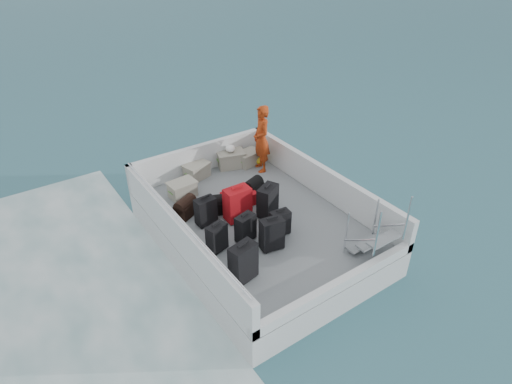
# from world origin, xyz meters

# --- Properties ---
(ground) EXTENTS (160.00, 160.00, 0.00)m
(ground) POSITION_xyz_m (0.00, 0.00, 0.00)
(ground) COLOR #174152
(ground) RESTS_ON ground
(wake_foam) EXTENTS (10.00, 10.00, 0.00)m
(wake_foam) POSITION_xyz_m (-4.80, 0.00, 0.00)
(wake_foam) COLOR white
(wake_foam) RESTS_ON ground
(ferry_hull) EXTENTS (3.60, 5.00, 0.60)m
(ferry_hull) POSITION_xyz_m (0.00, 0.00, 0.30)
(ferry_hull) COLOR silver
(ferry_hull) RESTS_ON ground
(deck) EXTENTS (3.30, 4.70, 0.02)m
(deck) POSITION_xyz_m (0.00, 0.00, 0.61)
(deck) COLOR gray
(deck) RESTS_ON ferry_hull
(deck_fittings) EXTENTS (3.60, 5.00, 0.90)m
(deck_fittings) POSITION_xyz_m (0.35, -0.32, 0.99)
(deck_fittings) COLOR silver
(deck_fittings) RESTS_ON deck
(suitcase_0) EXTENTS (0.51, 0.36, 0.73)m
(suitcase_0) POSITION_xyz_m (-1.19, -1.33, 0.98)
(suitcase_0) COLOR black
(suitcase_0) RESTS_ON deck
(suitcase_1) EXTENTS (0.42, 0.30, 0.57)m
(suitcase_1) POSITION_xyz_m (-1.17, -0.42, 0.90)
(suitcase_1) COLOR black
(suitcase_1) RESTS_ON deck
(suitcase_2) EXTENTS (0.42, 0.26, 0.59)m
(suitcase_2) POSITION_xyz_m (-0.94, 0.43, 0.92)
(suitcase_2) COLOR black
(suitcase_2) RESTS_ON deck
(suitcase_3) EXTENTS (0.47, 0.32, 0.65)m
(suitcase_3) POSITION_xyz_m (-0.31, -0.94, 0.95)
(suitcase_3) COLOR black
(suitcase_3) RESTS_ON deck
(suitcase_4) EXTENTS (0.43, 0.31, 0.57)m
(suitcase_4) POSITION_xyz_m (-0.58, -0.47, 0.91)
(suitcase_4) COLOR black
(suitcase_4) RESTS_ON deck
(suitcase_5) EXTENTS (0.53, 0.32, 0.72)m
(suitcase_5) POSITION_xyz_m (-0.32, 0.21, 0.98)
(suitcase_5) COLOR #A30C12
(suitcase_5) RESTS_ON deck
(suitcase_6) EXTENTS (0.40, 0.26, 0.53)m
(suitcase_6) POSITION_xyz_m (0.08, -0.68, 0.88)
(suitcase_6) COLOR black
(suitcase_6) RESTS_ON deck
(suitcase_7) EXTENTS (0.55, 0.46, 0.67)m
(suitcase_7) POSITION_xyz_m (0.27, -0.01, 0.96)
(suitcase_7) COLOR black
(suitcase_7) RESTS_ON deck
(suitcase_8) EXTENTS (0.73, 0.51, 0.28)m
(suitcase_8) POSITION_xyz_m (0.00, 0.68, 0.76)
(suitcase_8) COLOR #A30C12
(suitcase_8) RESTS_ON deck
(duffel_0) EXTENTS (0.54, 0.47, 0.32)m
(duffel_0) POSITION_xyz_m (-1.14, 0.94, 0.78)
(duffel_0) COLOR black
(duffel_0) RESTS_ON deck
(duffel_1) EXTENTS (0.58, 0.47, 0.32)m
(duffel_1) POSITION_xyz_m (-0.53, 0.66, 0.78)
(duffel_1) COLOR black
(duffel_1) RESTS_ON deck
(duffel_2) EXTENTS (0.49, 0.42, 0.32)m
(duffel_2) POSITION_xyz_m (0.46, 0.79, 0.78)
(duffel_2) COLOR black
(duffel_2) RESTS_ON deck
(crate_0) EXTENTS (0.59, 0.43, 0.34)m
(crate_0) POSITION_xyz_m (-0.87, 1.63, 0.79)
(crate_0) COLOR gray
(crate_0) RESTS_ON deck
(crate_1) EXTENTS (0.64, 0.52, 0.34)m
(crate_1) POSITION_xyz_m (-0.21, 2.20, 0.79)
(crate_1) COLOR gray
(crate_1) RESTS_ON deck
(crate_2) EXTENTS (0.73, 0.60, 0.38)m
(crate_2) POSITION_xyz_m (0.74, 2.20, 0.81)
(crate_2) COLOR gray
(crate_2) RESTS_ON deck
(crate_3) EXTENTS (0.59, 0.45, 0.33)m
(crate_3) POSITION_xyz_m (1.15, 2.04, 0.79)
(crate_3) COLOR gray
(crate_3) RESTS_ON deck
(yellow_bag) EXTENTS (0.28, 0.26, 0.22)m
(yellow_bag) POSITION_xyz_m (1.41, 1.92, 0.73)
(yellow_bag) COLOR yellow
(yellow_bag) RESTS_ON deck
(white_bag) EXTENTS (0.24, 0.24, 0.18)m
(white_bag) POSITION_xyz_m (0.74, 2.20, 1.09)
(white_bag) COLOR white
(white_bag) RESTS_ON crate_2
(passenger) EXTENTS (0.54, 0.69, 1.64)m
(passenger) POSITION_xyz_m (1.28, 1.65, 1.44)
(passenger) COLOR #E64715
(passenger) RESTS_ON deck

